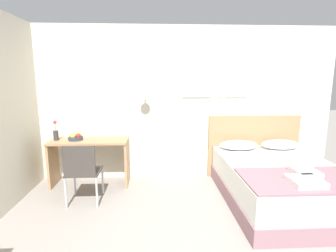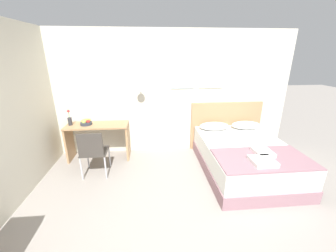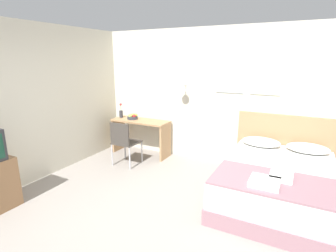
# 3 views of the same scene
# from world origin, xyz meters

# --- Properties ---
(ground_plane) EXTENTS (24.00, 24.00, 0.00)m
(ground_plane) POSITION_xyz_m (0.00, 0.00, 0.00)
(ground_plane) COLOR gray
(wall_back) EXTENTS (5.55, 0.31, 2.65)m
(wall_back) POSITION_xyz_m (0.01, 2.68, 1.33)
(wall_back) COLOR beige
(wall_back) RESTS_ON ground_plane
(bed) EXTENTS (1.53, 2.07, 0.57)m
(bed) POSITION_xyz_m (1.39, 1.56, 0.28)
(bed) COLOR gray
(bed) RESTS_ON ground_plane
(headboard) EXTENTS (1.65, 0.06, 1.11)m
(headboard) POSITION_xyz_m (1.39, 2.62, 0.56)
(headboard) COLOR #A87F56
(headboard) RESTS_ON ground_plane
(pillow_left) EXTENTS (0.65, 0.39, 0.15)m
(pillow_left) POSITION_xyz_m (1.03, 2.35, 0.65)
(pillow_left) COLOR white
(pillow_left) RESTS_ON bed
(pillow_right) EXTENTS (0.65, 0.39, 0.15)m
(pillow_right) POSITION_xyz_m (1.76, 2.35, 0.65)
(pillow_right) COLOR white
(pillow_right) RESTS_ON bed
(throw_blanket) EXTENTS (1.48, 0.83, 0.02)m
(throw_blanket) POSITION_xyz_m (1.39, 0.95, 0.59)
(throw_blanket) COLOR gray
(throw_blanket) RESTS_ON bed
(folded_towel_near_foot) EXTENTS (0.27, 0.34, 0.06)m
(folded_towel_near_foot) POSITION_xyz_m (1.47, 1.10, 0.63)
(folded_towel_near_foot) COLOR white
(folded_towel_near_foot) RESTS_ON throw_blanket
(folded_towel_mid_bed) EXTENTS (0.35, 0.33, 0.06)m
(folded_towel_mid_bed) POSITION_xyz_m (1.30, 0.81, 0.63)
(folded_towel_mid_bed) COLOR white
(folded_towel_mid_bed) RESTS_ON throw_blanket
(desk) EXTENTS (1.26, 0.48, 0.77)m
(desk) POSITION_xyz_m (-1.47, 2.35, 0.54)
(desk) COLOR #A87F56
(desk) RESTS_ON ground_plane
(desk_chair) EXTENTS (0.46, 0.46, 0.89)m
(desk_chair) POSITION_xyz_m (-1.41, 1.64, 0.53)
(desk_chair) COLOR #3D3833
(desk_chair) RESTS_ON ground_plane
(fruit_bowl) EXTENTS (0.23, 0.23, 0.12)m
(fruit_bowl) POSITION_xyz_m (-1.69, 2.36, 0.82)
(fruit_bowl) COLOR #333842
(fruit_bowl) RESTS_ON desk
(flower_vase) EXTENTS (0.08, 0.08, 0.33)m
(flower_vase) POSITION_xyz_m (-2.01, 2.36, 0.88)
(flower_vase) COLOR #333338
(flower_vase) RESTS_ON desk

